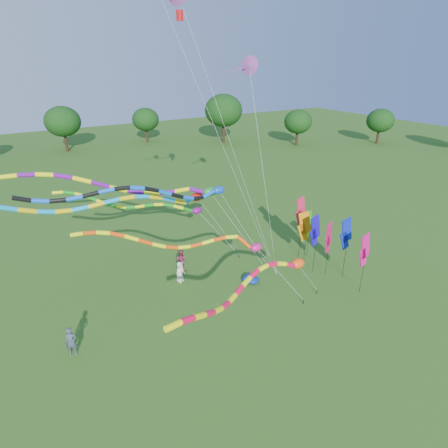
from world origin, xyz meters
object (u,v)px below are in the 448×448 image
tube_kite_orange (192,242)px  blue_nylon_heap (252,278)px  person_b (71,342)px  person_c (181,260)px  tube_kite_red (260,281)px  person_a (180,272)px

tube_kite_orange → blue_nylon_heap: 7.35m
person_b → person_c: size_ratio=0.98×
tube_kite_red → person_c: 10.37m
tube_kite_red → person_b: 10.78m
blue_nylon_heap → tube_kite_orange: bearing=-167.4°
tube_kite_red → person_b: tube_kite_red is taller
blue_nylon_heap → person_a: bearing=149.6°
blue_nylon_heap → person_a: 5.30m
tube_kite_orange → person_b: (-7.41, 0.17, -4.20)m
person_b → tube_kite_orange: bearing=22.1°
tube_kite_orange → person_a: tube_kite_orange is taller
person_a → person_b: (-8.24, -3.70, 0.09)m
blue_nylon_heap → person_a: person_a is taller
tube_kite_orange → person_a: bearing=101.8°
tube_kite_orange → person_a: size_ratio=7.93×
blue_nylon_heap → person_c: (-3.82, 3.97, 0.68)m
tube_kite_red → tube_kite_orange: size_ratio=1.01×
tube_kite_orange → person_c: bearing=97.2°
blue_nylon_heap → person_b: size_ratio=1.00×
person_c → tube_kite_red: bearing=146.8°
person_c → person_b: bearing=85.6°
tube_kite_red → blue_nylon_heap: (3.76, 5.80, -4.17)m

